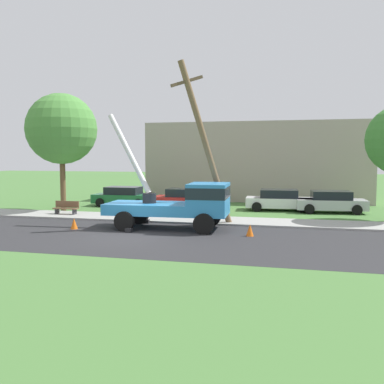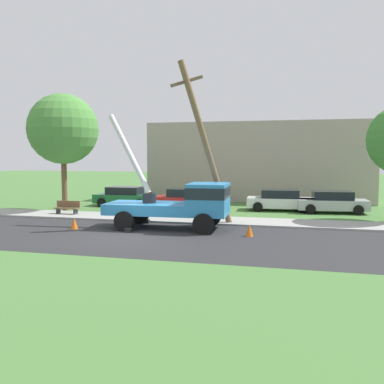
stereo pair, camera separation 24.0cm
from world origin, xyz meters
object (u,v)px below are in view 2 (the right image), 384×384
object	(u,v)px
traffic_cone_behind	(74,223)
parked_sedan_white	(280,200)
traffic_cone_ahead	(249,230)
parked_sedan_red	(187,199)
leaning_utility_pole	(205,142)
roadside_tree_far	(63,129)
park_bench	(67,208)
parked_sedan_green	(125,196)
utility_truck	(183,202)
parked_sedan_silver	(332,202)

from	to	relation	value
traffic_cone_behind	parked_sedan_white	distance (m)	14.01
traffic_cone_ahead	parked_sedan_white	xyz separation A→B (m)	(0.91, 9.81, 0.43)
parked_sedan_red	parked_sedan_white	bearing A→B (deg)	6.57
traffic_cone_ahead	traffic_cone_behind	world-z (taller)	same
leaning_utility_pole	traffic_cone_behind	bearing A→B (deg)	-156.79
parked_sedan_white	roadside_tree_far	bearing A→B (deg)	-165.46
traffic_cone_ahead	park_bench	bearing A→B (deg)	160.72
parked_sedan_green	leaning_utility_pole	bearing A→B (deg)	-43.19
leaning_utility_pole	traffic_cone_behind	xyz separation A→B (m)	(-6.23, -2.67, -4.14)
utility_truck	leaning_utility_pole	bearing A→B (deg)	58.39
roadside_tree_far	leaning_utility_pole	bearing A→B (deg)	-19.19
parked_sedan_red	traffic_cone_behind	bearing A→B (deg)	-110.37
traffic_cone_ahead	park_bench	xyz separation A→B (m)	(-11.83, 4.14, 0.18)
utility_truck	parked_sedan_white	size ratio (longest dim) A/B	1.53
park_bench	parked_sedan_silver	bearing A→B (deg)	18.35
utility_truck	roadside_tree_far	world-z (taller)	roadside_tree_far
leaning_utility_pole	parked_sedan_white	bearing A→B (deg)	64.00
roadside_tree_far	utility_truck	bearing A→B (deg)	-27.32
parked_sedan_white	park_bench	bearing A→B (deg)	-156.01
utility_truck	parked_sedan_white	bearing A→B (deg)	63.09
leaning_utility_pole	traffic_cone_ahead	bearing A→B (deg)	-42.93
parked_sedan_white	roadside_tree_far	size ratio (longest dim) A/B	0.57
parked_sedan_silver	utility_truck	bearing A→B (deg)	-132.87
utility_truck	park_bench	bearing A→B (deg)	160.18
traffic_cone_ahead	parked_sedan_red	bearing A→B (deg)	121.01
utility_truck	parked_sedan_red	xyz separation A→B (m)	(-1.96, 7.94, -0.70)
park_bench	roadside_tree_far	distance (m)	5.56
utility_truck	park_bench	size ratio (longest dim) A/B	4.29
leaning_utility_pole	parked_sedan_silver	distance (m)	10.51
parked_sedan_white	roadside_tree_far	world-z (taller)	roadside_tree_far
parked_sedan_green	parked_sedan_red	world-z (taller)	same
leaning_utility_pole	roadside_tree_far	distance (m)	11.20
utility_truck	leaning_utility_pole	distance (m)	3.40
parked_sedan_white	utility_truck	bearing A→B (deg)	-116.91
parked_sedan_silver	parked_sedan_red	bearing A→B (deg)	-177.65
utility_truck	parked_sedan_red	distance (m)	8.21
utility_truck	leaning_utility_pole	world-z (taller)	leaning_utility_pole
utility_truck	roadside_tree_far	size ratio (longest dim) A/B	0.88
traffic_cone_ahead	traffic_cone_behind	xyz separation A→B (m)	(-8.89, -0.19, 0.00)
parked_sedan_green	parked_sedan_white	xyz separation A→B (m)	(11.25, 0.12, 0.00)
park_bench	roadside_tree_far	size ratio (longest dim) A/B	0.20
parked_sedan_green	parked_sedan_white	bearing A→B (deg)	0.60
parked_sedan_white	leaning_utility_pole	bearing A→B (deg)	-116.00
traffic_cone_behind	parked_sedan_silver	xyz separation A→B (m)	(13.14, 9.66, 0.43)
parked_sedan_white	park_bench	xyz separation A→B (m)	(-12.74, -5.67, -0.25)
leaning_utility_pole	traffic_cone_ahead	size ratio (longest dim) A/B	15.42
leaning_utility_pole	parked_sedan_green	xyz separation A→B (m)	(-7.68, 7.21, -3.71)
leaning_utility_pole	park_bench	world-z (taller)	leaning_utility_pole
parked_sedan_green	parked_sedan_red	bearing A→B (deg)	-7.17
leaning_utility_pole	park_bench	distance (m)	10.12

